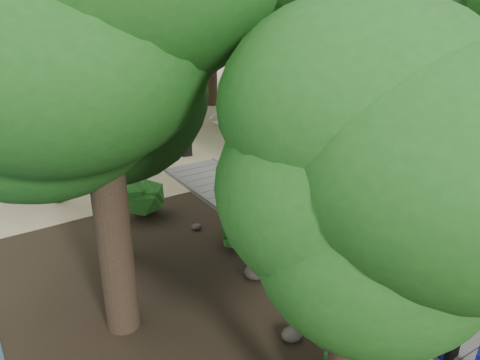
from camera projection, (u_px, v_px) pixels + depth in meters
ground at (322, 253)px, 11.32m from camera, size 120.00×120.00×0.00m
sand_beach at (108, 114)px, 23.73m from camera, size 40.00×22.00×0.02m
boardwalk at (296, 234)px, 12.07m from camera, size 2.00×12.00×0.12m
backpack_left_b at (450, 341)px, 7.89m from camera, size 0.35×0.27×0.61m
backpack_left_c at (423, 324)px, 8.19m from camera, size 0.47×0.38×0.76m
backpack_left_d at (372, 293)px, 9.22m from camera, size 0.37×0.29×0.53m
backpack_right_c at (464, 299)px, 8.92m from camera, size 0.43×0.35×0.65m
backpack_right_d at (439, 285)px, 9.41m from camera, size 0.40×0.31×0.57m
duffel_right_khaki at (420, 279)px, 9.81m from camera, size 0.38×0.55×0.36m
duffel_right_black at (392, 262)px, 10.34m from camera, size 0.51×0.73×0.43m
suitcase_on_boardwalk at (378, 298)px, 8.99m from camera, size 0.42×0.28×0.61m
lone_suitcase_on_sand at (186, 148)px, 17.69m from camera, size 0.42×0.29×0.61m
hat_brown at (454, 327)px, 7.69m from camera, size 0.37×0.37×0.11m
hat_white at (428, 305)px, 7.99m from camera, size 0.32×0.32×0.11m
kayak at (66, 157)px, 17.28m from camera, size 1.21×3.02×0.30m
sun_lounger at (226, 121)px, 21.26m from camera, size 0.68×1.90×0.60m
tree_right_c at (422, 29)px, 12.34m from camera, size 5.70×5.70×9.87m
tree_right_d at (378, 11)px, 14.97m from camera, size 5.75×5.75×10.54m
tree_right_e at (281, 18)px, 16.91m from camera, size 5.49×5.49×9.88m
tree_right_f at (280, 22)px, 20.66m from camera, size 5.09×5.09×9.09m
tree_left_a at (356, 260)px, 5.28m from camera, size 3.72×3.72×6.20m
tree_left_b at (98, 100)px, 7.26m from camera, size 4.82×4.82×8.67m
tree_left_c at (100, 97)px, 9.72m from camera, size 4.42×4.42×7.69m
tree_back_a at (63, 12)px, 20.34m from camera, size 5.73×5.73×9.92m
tree_back_b at (122, 18)px, 23.01m from camera, size 5.12×5.12×9.14m
tree_back_c at (209, 12)px, 23.80m from camera, size 5.31×5.31×9.56m
palm_right_a at (287, 51)px, 16.16m from camera, size 4.62×4.62×7.87m
palm_right_b at (243, 29)px, 20.27m from camera, size 4.45×4.45×8.59m
palm_right_c at (179, 38)px, 20.74m from camera, size 4.89×4.89×7.78m
palm_left_a at (29, 78)px, 12.44m from camera, size 4.69×4.69×7.46m
rock_left_b at (292, 334)px, 8.51m from camera, size 0.41×0.37×0.22m
rock_left_c at (256, 271)px, 10.32m from camera, size 0.55×0.49×0.30m
rock_left_d at (196, 227)px, 12.41m from camera, size 0.27×0.24×0.15m
rock_right_b at (417, 236)px, 11.83m from camera, size 0.51×0.46×0.28m
rock_right_c at (346, 214)px, 13.03m from camera, size 0.36×0.32×0.20m
rock_right_d at (307, 179)px, 15.33m from camera, size 0.56×0.51×0.31m
shrub_left_b at (232, 232)px, 11.48m from camera, size 0.89×0.89×0.80m
shrub_left_c at (141, 197)px, 12.89m from camera, size 1.37×1.37×1.23m
shrub_right_b at (344, 182)px, 14.05m from camera, size 1.22×1.22×1.10m
shrub_right_c at (254, 155)px, 16.85m from camera, size 0.84×0.84×0.76m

